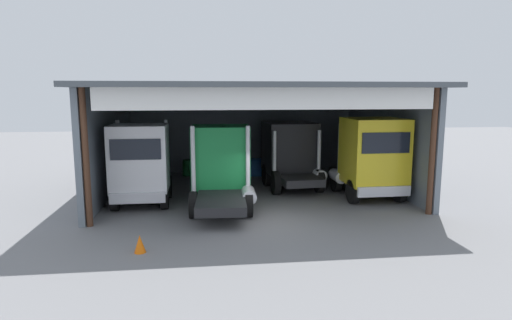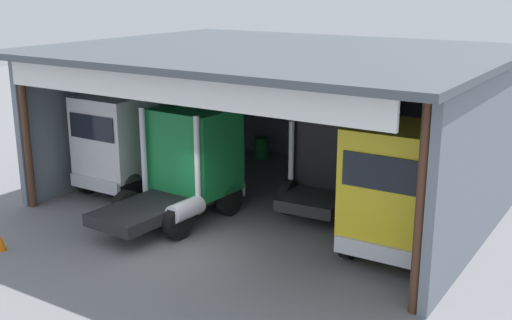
# 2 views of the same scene
# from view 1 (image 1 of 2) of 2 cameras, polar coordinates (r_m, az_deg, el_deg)

# --- Properties ---
(ground_plane) EXTENTS (80.00, 80.00, 0.00)m
(ground_plane) POSITION_cam_1_polar(r_m,az_deg,el_deg) (16.70, 1.59, -8.09)
(ground_plane) COLOR slate
(ground_plane) RESTS_ON ground
(workshop_shed) EXTENTS (14.40, 11.95, 5.28)m
(workshop_shed) POSITION_cam_1_polar(r_m,az_deg,el_deg) (22.16, -0.76, 5.93)
(workshop_shed) COLOR slate
(workshop_shed) RESTS_ON ground
(truck_white_yard_outside) EXTENTS (2.52, 4.14, 3.69)m
(truck_white_yard_outside) POSITION_cam_1_polar(r_m,az_deg,el_deg) (19.08, -15.16, -0.54)
(truck_white_yard_outside) COLOR white
(truck_white_yard_outside) RESTS_ON ground
(truck_green_center_right_bay) EXTENTS (2.70, 5.16, 3.57)m
(truck_green_center_right_bay) POSITION_cam_1_polar(r_m,az_deg,el_deg) (18.42, -4.62, -0.80)
(truck_green_center_right_bay) COLOR #197F3D
(truck_green_center_right_bay) RESTS_ON ground
(truck_black_left_bay) EXTENTS (2.87, 4.48, 3.36)m
(truck_black_left_bay) POSITION_cam_1_polar(r_m,az_deg,el_deg) (22.08, 4.66, 0.92)
(truck_black_left_bay) COLOR black
(truck_black_left_bay) RESTS_ON ground
(truck_yellow_center_left_bay) EXTENTS (2.71, 4.99, 3.75)m
(truck_yellow_center_left_bay) POSITION_cam_1_polar(r_m,az_deg,el_deg) (20.37, 15.00, 0.41)
(truck_yellow_center_left_bay) COLOR yellow
(truck_yellow_center_left_bay) RESTS_ON ground
(oil_drum) EXTENTS (0.58, 0.58, 0.92)m
(oil_drum) POSITION_cam_1_polar(r_m,az_deg,el_deg) (25.72, -9.07, -1.04)
(oil_drum) COLOR #197233
(oil_drum) RESTS_ON ground
(tool_cart) EXTENTS (0.90, 0.60, 1.00)m
(tool_cart) POSITION_cam_1_polar(r_m,az_deg,el_deg) (25.38, -0.26, -0.97)
(tool_cart) COLOR #1E59A5
(tool_cart) RESTS_ON ground
(traffic_cone) EXTENTS (0.36, 0.36, 0.56)m
(traffic_cone) POSITION_cam_1_polar(r_m,az_deg,el_deg) (13.96, -15.19, -10.71)
(traffic_cone) COLOR orange
(traffic_cone) RESTS_ON ground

